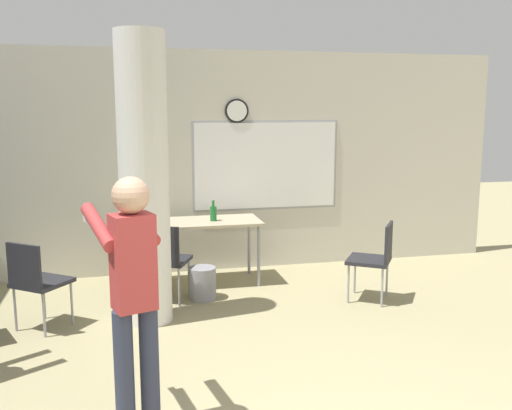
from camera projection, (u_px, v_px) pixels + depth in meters
wall_back at (203, 163)px, 7.25m from camera, size 8.00×0.15×2.80m
support_pillar at (144, 181)px, 5.45m from camera, size 0.48×0.48×2.80m
folding_table at (194, 226)px, 6.74m from camera, size 1.58×0.66×0.77m
bottle_on_table at (213, 213)px, 6.73m from camera, size 0.08×0.08×0.24m
waste_bin at (203, 283)px, 6.28m from camera, size 0.30×0.30×0.36m
chair_mid_room at (376, 255)px, 6.17m from camera, size 0.61×0.61×0.87m
chair_near_pillar at (36, 278)px, 5.34m from camera, size 0.62×0.62×0.87m
chair_table_left at (165, 257)px, 6.12m from camera, size 0.58×0.58×0.87m
person_playing_front at (132, 286)px, 3.56m from camera, size 0.51×0.67×1.68m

